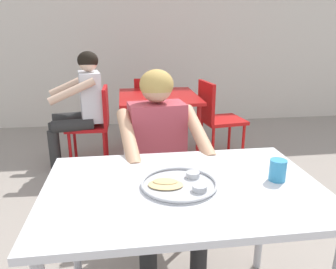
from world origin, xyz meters
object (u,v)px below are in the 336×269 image
chair_foreground (154,166)px  drinking_cup (278,169)px  thali_tray (179,184)px  chair_red_far (152,105)px  diner_foreground (161,150)px  table_background_red (158,103)px  patron_background (81,100)px  table_foreground (183,201)px  chair_red_right (216,115)px  chair_red_left (95,121)px

chair_foreground → drinking_cup: bearing=-60.7°
thali_tray → chair_red_far: (0.12, 2.72, -0.27)m
thali_tray → chair_foreground: (-0.03, 0.83, -0.27)m
thali_tray → chair_foreground: bearing=92.2°
drinking_cup → diner_foreground: diner_foreground is taller
thali_tray → table_background_red: (0.14, 2.13, -0.12)m
patron_background → table_foreground: bearing=-72.5°
diner_foreground → chair_red_far: size_ratio=1.39×
drinking_cup → table_background_red: drinking_cup is taller
drinking_cup → chair_red_right: bearing=81.0°
chair_red_far → patron_background: patron_background is taller
patron_background → table_background_red: bearing=1.1°
table_foreground → drinking_cup: bearing=-1.2°
table_foreground → chair_red_left: size_ratio=1.42×
patron_background → drinking_cup: bearing=-62.9°
thali_tray → chair_red_right: chair_red_right is taller
chair_foreground → chair_red_left: bearing=110.9°
thali_tray → chair_red_right: bearing=69.9°
table_foreground → table_background_red: size_ratio=1.30×
drinking_cup → table_background_red: bearing=97.8°
thali_tray → chair_foreground: chair_foreground is taller
chair_red_left → table_foreground: bearing=-75.6°
thali_tray → diner_foreground: (-0.01, 0.61, -0.07)m
table_foreground → chair_red_right: 2.24m
thali_tray → table_foreground: bearing=18.6°
thali_tray → chair_red_left: (-0.52, 2.12, -0.29)m
table_background_red → chair_red_left: 0.69m
diner_foreground → table_background_red: (0.15, 1.53, -0.05)m
diner_foreground → chair_red_right: bearing=62.5°
chair_red_right → table_foreground: bearing=-109.7°
drinking_cup → patron_background: patron_background is taller
table_foreground → drinking_cup: (0.42, -0.01, 0.13)m
thali_tray → chair_red_far: chair_red_far is taller
patron_background → diner_foreground: bearing=-67.1°
drinking_cup → chair_red_right: chair_red_right is taller
thali_tray → table_background_red: 2.14m
chair_red_far → diner_foreground: bearing=-93.6°
thali_tray → chair_red_left: size_ratio=0.39×
thali_tray → drinking_cup: 0.44m
table_background_red → chair_red_far: (-0.02, 0.59, -0.15)m
diner_foreground → chair_red_left: size_ratio=1.40×
thali_tray → drinking_cup: drinking_cup is taller
table_background_red → patron_background: 0.79m
table_foreground → chair_red_right: chair_red_right is taller
drinking_cup → chair_red_left: 2.36m
table_foreground → table_background_red: bearing=86.6°
table_foreground → diner_foreground: size_ratio=1.01×
table_foreground → patron_background: patron_background is taller
chair_red_right → chair_foreground: bearing=-122.2°
drinking_cup → chair_red_far: 2.76m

